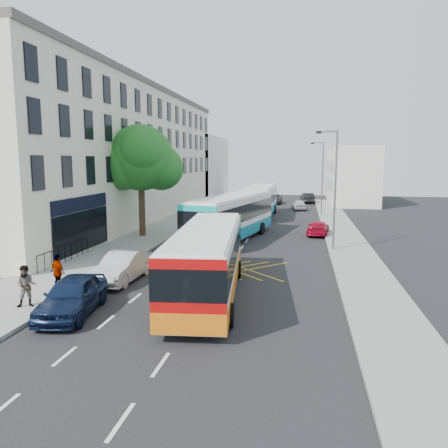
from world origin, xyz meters
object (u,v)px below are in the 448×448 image
at_px(bus_near, 207,260).
at_px(distant_car_dark, 307,198).
at_px(parked_car_silver, 122,267).
at_px(lamp_near, 334,184).
at_px(bus_mid, 231,217).
at_px(parked_car_blue, 72,296).
at_px(red_hatchback, 318,228).
at_px(lamp_far, 322,174).
at_px(pedestrian_near, 26,286).
at_px(pedestrian_far, 58,272).
at_px(bus_far, 260,201).
at_px(street_tree, 140,159).
at_px(distant_car_silver, 299,205).
at_px(motorbike, 171,289).
at_px(distant_car_grey, 273,199).

height_order(bus_near, distant_car_dark, bus_near).
bearing_deg(parked_car_silver, distant_car_dark, 78.94).
height_order(lamp_near, parked_car_silver, lamp_near).
distance_m(bus_mid, parked_car_blue, 17.83).
bearing_deg(red_hatchback, lamp_far, -86.71).
relative_size(parked_car_blue, pedestrian_near, 2.59).
relative_size(lamp_near, pedestrian_far, 4.70).
xyz_separation_m(bus_near, red_hatchback, (5.55, 17.55, -1.08)).
height_order(lamp_near, bus_far, lamp_near).
relative_size(distant_car_dark, pedestrian_far, 2.59).
distance_m(street_tree, distant_car_silver, 25.64).
height_order(bus_near, parked_car_blue, bus_near).
bearing_deg(bus_mid, parked_car_silver, -94.48).
bearing_deg(motorbike, bus_near, 73.63).
bearing_deg(lamp_far, parked_car_silver, -110.66).
bearing_deg(lamp_far, distant_car_dark, 95.50).
xyz_separation_m(red_hatchback, distant_car_silver, (-1.75, 18.24, 0.06)).
bearing_deg(bus_far, motorbike, -90.65).
bearing_deg(lamp_far, pedestrian_far, -112.45).
distance_m(parked_car_blue, parked_car_silver, 4.99).
distance_m(street_tree, motorbike, 18.66).
distance_m(lamp_near, bus_near, 13.01).
bearing_deg(bus_far, pedestrian_near, -101.04).
distance_m(parked_car_blue, distant_car_silver, 40.13).
distance_m(bus_mid, red_hatchback, 7.69).
distance_m(motorbike, pedestrian_far, 6.04).
bearing_deg(parked_car_blue, distant_car_silver, 69.62).
distance_m(bus_near, distant_car_silver, 36.01).
xyz_separation_m(bus_mid, parked_car_silver, (-3.67, -12.43, -1.08)).
distance_m(bus_far, distant_car_dark, 17.16).
xyz_separation_m(bus_near, distant_car_dark, (4.92, 44.80, -0.94)).
bearing_deg(pedestrian_far, bus_near, -146.59).
bearing_deg(pedestrian_far, motorbike, -167.18).
relative_size(lamp_near, distant_car_dark, 1.82).
bearing_deg(bus_near, parked_car_silver, 155.98).
relative_size(parked_car_silver, red_hatchback, 1.12).
bearing_deg(pedestrian_far, distant_car_grey, -73.20).
bearing_deg(pedestrian_near, parked_car_silver, 41.93).
height_order(lamp_near, red_hatchback, lamp_near).
height_order(parked_car_silver, pedestrian_near, pedestrian_near).
bearing_deg(distant_car_dark, parked_car_blue, 70.78).
bearing_deg(red_hatchback, pedestrian_near, 65.31).
relative_size(parked_car_blue, pedestrian_far, 2.69).
bearing_deg(bus_far, bus_mid, -92.63).
distance_m(bus_near, distant_car_grey, 43.03).
height_order(distant_car_dark, pedestrian_far, pedestrian_far).
relative_size(lamp_near, parked_car_silver, 1.76).
height_order(lamp_far, pedestrian_near, lamp_far).
height_order(street_tree, pedestrian_near, street_tree).
bearing_deg(lamp_near, red_hatchback, 96.09).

